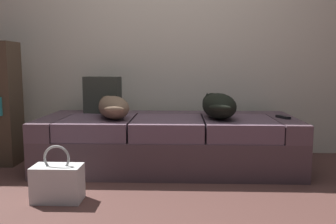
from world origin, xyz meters
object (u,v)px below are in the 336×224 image
Objects in this scene: couch at (168,142)px; handbag at (58,182)px; tv_remote at (283,117)px; throw_pillow at (102,95)px; dog_dark at (218,105)px; dog_tan at (113,107)px.

couch is 1.08m from handbag.
tv_remote is 0.40× the size of handbag.
throw_pillow is at bearing 159.50° from couch.
tv_remote is at bearing 24.68° from handbag.
couch is 3.50× the size of dog_dark.
handbag is (-1.68, -0.77, -0.33)m from tv_remote.
handbag is at bearing -177.35° from tv_remote.
couch is 1.00m from tv_remote.
dog_dark is at bearing 3.48° from dog_tan.
handbag is at bearing -130.70° from couch.
throw_pillow is (-1.04, 0.28, 0.06)m from dog_dark.
dog_tan is (-0.47, -0.10, 0.32)m from couch.
couch is 14.56× the size of tv_remote.
dog_dark is at bearing -14.93° from throw_pillow.
throw_pillow reaches higher than handbag.
dog_tan reaches higher than tv_remote.
tv_remote reaches higher than couch.
dog_tan is 0.89m from dog_dark.
dog_dark is (0.42, -0.05, 0.33)m from couch.
tv_remote is (1.44, 0.05, -0.09)m from dog_tan.
couch is 0.57m from dog_tan.
tv_remote is 0.44× the size of throw_pillow.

